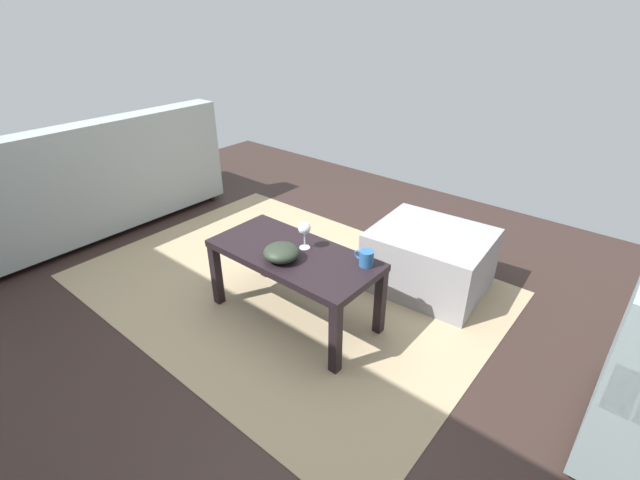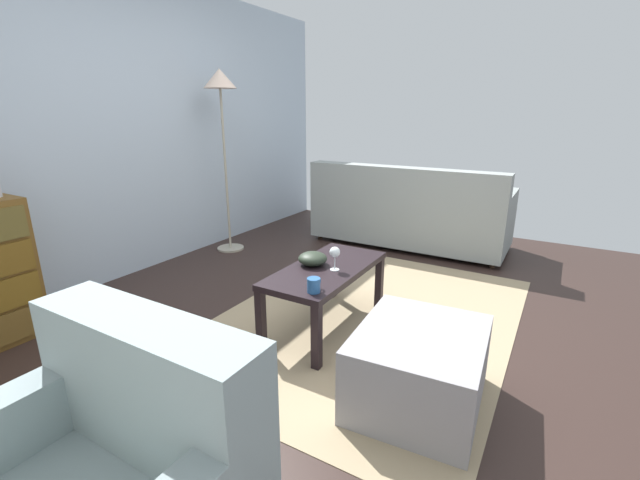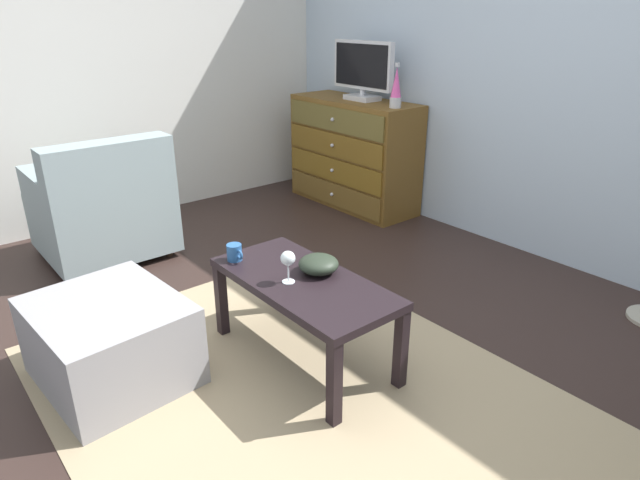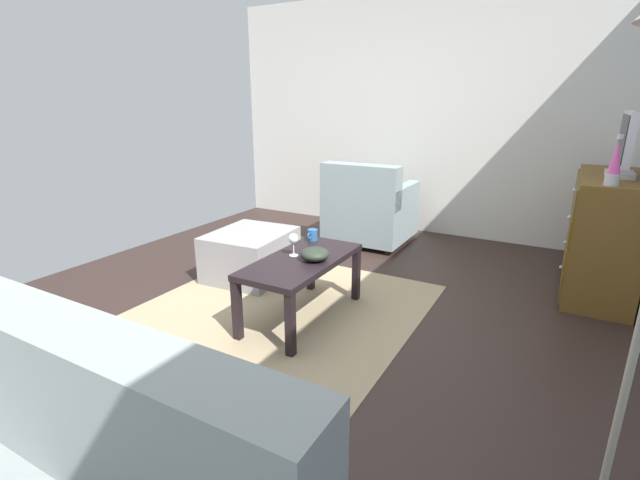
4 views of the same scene
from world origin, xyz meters
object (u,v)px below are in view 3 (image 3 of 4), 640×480
(wine_glass, at_px, (288,259))
(lava_lamp, at_px, (396,88))
(dresser, at_px, (353,153))
(armchair, at_px, (103,208))
(coffee_table, at_px, (304,290))
(ottoman, at_px, (111,341))
(bowl_decorative, at_px, (319,264))
(tv, at_px, (363,69))
(mug, at_px, (235,252))

(wine_glass, bearing_deg, lava_lamp, 120.39)
(dresser, distance_m, armchair, 2.11)
(coffee_table, relative_size, ottoman, 1.38)
(dresser, relative_size, armchair, 1.40)
(coffee_table, height_order, wine_glass, wine_glass)
(bowl_decorative, bearing_deg, lava_lamp, 123.21)
(wine_glass, bearing_deg, armchair, -172.89)
(wine_glass, bearing_deg, ottoman, -120.89)
(tv, bearing_deg, coffee_table, -49.89)
(tv, distance_m, lava_lamp, 0.46)
(lava_lamp, height_order, ottoman, lava_lamp)
(coffee_table, height_order, mug, mug)
(armchair, bearing_deg, coffee_table, 9.32)
(tv, height_order, wine_glass, tv)
(lava_lamp, relative_size, coffee_table, 0.34)
(ottoman, bearing_deg, armchair, 160.97)
(coffee_table, xyz_separation_m, ottoman, (-0.44, -0.79, -0.18))
(tv, bearing_deg, bowl_decorative, -48.46)
(mug, distance_m, bowl_decorative, 0.45)
(tv, relative_size, ottoman, 0.92)
(bowl_decorative, xyz_separation_m, armchair, (-1.84, -0.40, -0.13))
(coffee_table, height_order, bowl_decorative, bowl_decorative)
(coffee_table, distance_m, ottoman, 0.92)
(dresser, xyz_separation_m, lava_lamp, (0.50, -0.04, 0.60))
(lava_lamp, xyz_separation_m, ottoman, (0.64, -2.53, -0.87))
(tv, distance_m, bowl_decorative, 2.38)
(coffee_table, xyz_separation_m, wine_glass, (-0.02, -0.08, 0.18))
(ottoman, bearing_deg, mug, 84.67)
(coffee_table, bearing_deg, ottoman, -119.44)
(bowl_decorative, height_order, armchair, armchair)
(bowl_decorative, bearing_deg, wine_glass, -93.41)
(dresser, relative_size, tv, 1.88)
(lava_lamp, height_order, armchair, lava_lamp)
(tv, distance_m, wine_glass, 2.49)
(tv, bearing_deg, ottoman, -67.45)
(dresser, height_order, armchair, dresser)
(coffee_table, height_order, ottoman, coffee_table)
(dresser, relative_size, lava_lamp, 3.66)
(dresser, relative_size, bowl_decorative, 6.22)
(dresser, xyz_separation_m, tv, (0.06, 0.02, 0.70))
(wine_glass, xyz_separation_m, ottoman, (-0.43, -0.71, -0.36))
(tv, xyz_separation_m, armchair, (-0.33, -2.11, -0.81))
(dresser, xyz_separation_m, wine_glass, (1.57, -1.86, 0.10))
(mug, height_order, bowl_decorative, bowl_decorative)
(dresser, bearing_deg, bowl_decorative, -46.89)
(ottoman, bearing_deg, dresser, 113.93)
(armchair, bearing_deg, wine_glass, 7.11)
(coffee_table, bearing_deg, lava_lamp, 121.89)
(lava_lamp, height_order, mug, lava_lamp)
(dresser, height_order, ottoman, dresser)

